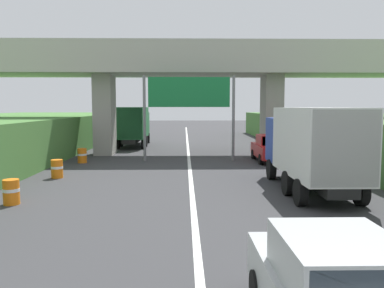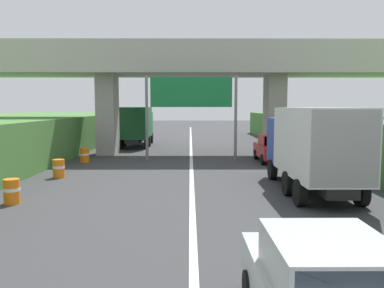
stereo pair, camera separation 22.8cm
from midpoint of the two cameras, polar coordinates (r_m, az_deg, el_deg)
lane_centre_stripe at (r=23.05m, az=-0.65°, el=-3.21°), size 0.20×86.98×0.01m
overpass_bridge at (r=28.77m, az=-0.76°, el=10.53°), size 40.00×4.80×7.95m
overhead_highway_sign at (r=25.08m, az=-0.70°, el=6.74°), size 5.88×0.18×5.45m
truck_blue at (r=16.54m, az=16.56°, el=-0.12°), size 2.44×7.30×3.44m
truck_green at (r=34.92m, az=-8.67°, el=2.86°), size 2.44×7.30×3.44m
car_red at (r=25.17m, az=11.07°, el=-0.62°), size 1.86×4.10×1.72m
construction_barrel_2 at (r=15.48m, az=-25.22°, el=-6.31°), size 0.57×0.57×0.90m
construction_barrel_3 at (r=20.29m, az=-19.37°, el=-3.41°), size 0.57×0.57×0.90m
construction_barrel_4 at (r=25.28m, az=-15.96°, el=-1.61°), size 0.57×0.57×0.90m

